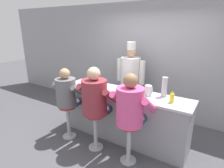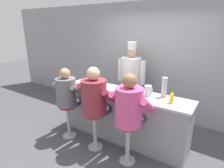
{
  "view_description": "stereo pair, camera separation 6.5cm",
  "coord_description": "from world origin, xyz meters",
  "px_view_note": "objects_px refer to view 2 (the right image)",
  "views": [
    {
      "loc": [
        1.58,
        -2.62,
        2.17
      ],
      "look_at": [
        -0.24,
        0.26,
        1.1
      ],
      "focal_mm": 30.0,
      "sensor_mm": 36.0,
      "label": 1
    },
    {
      "loc": [
        1.63,
        -2.58,
        2.17
      ],
      "look_at": [
        -0.24,
        0.26,
        1.1
      ],
      "focal_mm": 30.0,
      "sensor_mm": 36.0,
      "label": 2
    }
  ],
  "objects_px": {
    "diner_seated_grey": "(68,94)",
    "cook_in_whites_near": "(131,77)",
    "water_pitcher_clear": "(148,91)",
    "hot_sauce_bottle_orange": "(142,93)",
    "diner_seated_maroon": "(95,99)",
    "cup_stack_steel": "(164,87)",
    "cereal_bowl": "(75,83)",
    "diner_seated_pink": "(130,108)",
    "ketchup_bottle_red": "(130,90)",
    "mustard_bottle_yellow": "(172,98)",
    "coffee_mug_white": "(117,93)",
    "breakfast_plate": "(91,86)"
  },
  "relations": [
    {
      "from": "cereal_bowl",
      "to": "coffee_mug_white",
      "type": "relative_size",
      "value": 1.37
    },
    {
      "from": "ketchup_bottle_red",
      "to": "water_pitcher_clear",
      "type": "xyz_separation_m",
      "value": [
        0.26,
        0.19,
        -0.02
      ]
    },
    {
      "from": "breakfast_plate",
      "to": "diner_seated_pink",
      "type": "bearing_deg",
      "value": -20.6
    },
    {
      "from": "water_pitcher_clear",
      "to": "hot_sauce_bottle_orange",
      "type": "bearing_deg",
      "value": -116.08
    },
    {
      "from": "hot_sauce_bottle_orange",
      "to": "diner_seated_maroon",
      "type": "bearing_deg",
      "value": -145.15
    },
    {
      "from": "cereal_bowl",
      "to": "diner_seated_grey",
      "type": "height_order",
      "value": "diner_seated_grey"
    },
    {
      "from": "mustard_bottle_yellow",
      "to": "water_pitcher_clear",
      "type": "height_order",
      "value": "mustard_bottle_yellow"
    },
    {
      "from": "mustard_bottle_yellow",
      "to": "coffee_mug_white",
      "type": "xyz_separation_m",
      "value": [
        -0.93,
        -0.16,
        -0.05
      ]
    },
    {
      "from": "water_pitcher_clear",
      "to": "diner_seated_pink",
      "type": "distance_m",
      "value": 0.59
    },
    {
      "from": "diner_seated_grey",
      "to": "diner_seated_pink",
      "type": "bearing_deg",
      "value": 0.2
    },
    {
      "from": "water_pitcher_clear",
      "to": "coffee_mug_white",
      "type": "xyz_separation_m",
      "value": [
        -0.49,
        -0.25,
        -0.05
      ]
    },
    {
      "from": "ketchup_bottle_red",
      "to": "diner_seated_grey",
      "type": "distance_m",
      "value": 1.21
    },
    {
      "from": "cereal_bowl",
      "to": "diner_seated_pink",
      "type": "xyz_separation_m",
      "value": [
        1.51,
        -0.36,
        -0.05
      ]
    },
    {
      "from": "cup_stack_steel",
      "to": "diner_seated_pink",
      "type": "xyz_separation_m",
      "value": [
        -0.29,
        -0.68,
        -0.2
      ]
    },
    {
      "from": "breakfast_plate",
      "to": "ketchup_bottle_red",
      "type": "bearing_deg",
      "value": -1.93
    },
    {
      "from": "hot_sauce_bottle_orange",
      "to": "coffee_mug_white",
      "type": "height_order",
      "value": "hot_sauce_bottle_orange"
    },
    {
      "from": "coffee_mug_white",
      "to": "diner_seated_grey",
      "type": "bearing_deg",
      "value": -160.02
    },
    {
      "from": "ketchup_bottle_red",
      "to": "coffee_mug_white",
      "type": "height_order",
      "value": "ketchup_bottle_red"
    },
    {
      "from": "coffee_mug_white",
      "to": "cook_in_whites_near",
      "type": "relative_size",
      "value": 0.07
    },
    {
      "from": "cup_stack_steel",
      "to": "cook_in_whites_near",
      "type": "bearing_deg",
      "value": 143.97
    },
    {
      "from": "ketchup_bottle_red",
      "to": "cook_in_whites_near",
      "type": "height_order",
      "value": "cook_in_whites_near"
    },
    {
      "from": "water_pitcher_clear",
      "to": "breakfast_plate",
      "type": "relative_size",
      "value": 0.77
    },
    {
      "from": "hot_sauce_bottle_orange",
      "to": "mustard_bottle_yellow",
      "type": "bearing_deg",
      "value": 2.7
    },
    {
      "from": "water_pitcher_clear",
      "to": "cup_stack_steel",
      "type": "xyz_separation_m",
      "value": [
        0.25,
        0.11,
        0.08
      ]
    },
    {
      "from": "cereal_bowl",
      "to": "diner_seated_maroon",
      "type": "distance_m",
      "value": 0.91
    },
    {
      "from": "mustard_bottle_yellow",
      "to": "breakfast_plate",
      "type": "distance_m",
      "value": 1.59
    },
    {
      "from": "cereal_bowl",
      "to": "coffee_mug_white",
      "type": "xyz_separation_m",
      "value": [
        1.07,
        -0.03,
        0.02
      ]
    },
    {
      "from": "hot_sauce_bottle_orange",
      "to": "diner_seated_grey",
      "type": "relative_size",
      "value": 0.11
    },
    {
      "from": "water_pitcher_clear",
      "to": "diner_seated_grey",
      "type": "relative_size",
      "value": 0.13
    },
    {
      "from": "diner_seated_pink",
      "to": "cup_stack_steel",
      "type": "bearing_deg",
      "value": 66.67
    },
    {
      "from": "ketchup_bottle_red",
      "to": "water_pitcher_clear",
      "type": "height_order",
      "value": "ketchup_bottle_red"
    },
    {
      "from": "diner_seated_pink",
      "to": "diner_seated_grey",
      "type": "bearing_deg",
      "value": -179.8
    },
    {
      "from": "mustard_bottle_yellow",
      "to": "diner_seated_grey",
      "type": "relative_size",
      "value": 0.14
    },
    {
      "from": "mustard_bottle_yellow",
      "to": "hot_sauce_bottle_orange",
      "type": "bearing_deg",
      "value": -177.3
    },
    {
      "from": "cup_stack_steel",
      "to": "diner_seated_pink",
      "type": "height_order",
      "value": "diner_seated_pink"
    },
    {
      "from": "cereal_bowl",
      "to": "cup_stack_steel",
      "type": "bearing_deg",
      "value": 10.21
    },
    {
      "from": "coffee_mug_white",
      "to": "diner_seated_maroon",
      "type": "xyz_separation_m",
      "value": [
        -0.23,
        -0.32,
        -0.06
      ]
    },
    {
      "from": "ketchup_bottle_red",
      "to": "cereal_bowl",
      "type": "bearing_deg",
      "value": -178.86
    },
    {
      "from": "hot_sauce_bottle_orange",
      "to": "cereal_bowl",
      "type": "height_order",
      "value": "hot_sauce_bottle_orange"
    },
    {
      "from": "diner_seated_grey",
      "to": "mustard_bottle_yellow",
      "type": "bearing_deg",
      "value": 14.98
    },
    {
      "from": "hot_sauce_bottle_orange",
      "to": "cereal_bowl",
      "type": "relative_size",
      "value": 0.93
    },
    {
      "from": "cereal_bowl",
      "to": "diner_seated_grey",
      "type": "xyz_separation_m",
      "value": [
        0.16,
        -0.36,
        -0.09
      ]
    },
    {
      "from": "breakfast_plate",
      "to": "diner_seated_pink",
      "type": "height_order",
      "value": "diner_seated_pink"
    },
    {
      "from": "diner_seated_maroon",
      "to": "cook_in_whites_near",
      "type": "relative_size",
      "value": 0.84
    },
    {
      "from": "hot_sauce_bottle_orange",
      "to": "diner_seated_grey",
      "type": "bearing_deg",
      "value": -160.73
    },
    {
      "from": "coffee_mug_white",
      "to": "diner_seated_grey",
      "type": "height_order",
      "value": "diner_seated_grey"
    },
    {
      "from": "hot_sauce_bottle_orange",
      "to": "diner_seated_grey",
      "type": "height_order",
      "value": "diner_seated_grey"
    },
    {
      "from": "diner_seated_grey",
      "to": "cook_in_whites_near",
      "type": "xyz_separation_m",
      "value": [
        0.61,
        1.44,
        0.09
      ]
    },
    {
      "from": "coffee_mug_white",
      "to": "diner_seated_grey",
      "type": "relative_size",
      "value": 0.08
    },
    {
      "from": "cook_in_whites_near",
      "to": "diner_seated_grey",
      "type": "bearing_deg",
      "value": -112.85
    }
  ]
}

